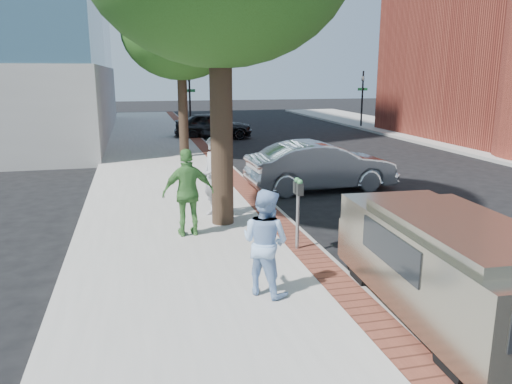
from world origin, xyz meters
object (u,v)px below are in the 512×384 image
object	(u,v)px
person_officer	(265,242)
sedan_silver	(321,166)
van	(443,262)
person_green	(188,193)
bg_car	(213,125)
parking_meter	(298,199)
person_gray	(214,177)

from	to	relation	value
person_officer	sedan_silver	size ratio (longest dim) A/B	0.37
sedan_silver	van	bearing A→B (deg)	169.05
person_green	van	distance (m)	5.57
person_green	bg_car	bearing A→B (deg)	-105.02
person_green	van	bearing A→B (deg)	121.87
parking_meter	sedan_silver	size ratio (longest dim) A/B	0.31
person_green	person_gray	bearing A→B (deg)	-124.24
parking_meter	person_gray	xyz separation A→B (m)	(-1.27, 2.78, -0.04)
person_green	bg_car	world-z (taller)	person_green
person_gray	van	distance (m)	6.36
person_gray	person_green	world-z (taller)	person_gray
person_green	sedan_silver	size ratio (longest dim) A/B	0.41
parking_meter	person_green	size ratio (longest dim) A/B	0.77
van	parking_meter	bearing A→B (deg)	115.16
person_officer	bg_car	xyz separation A→B (m)	(2.45, 20.92, -0.27)
parking_meter	person_gray	size ratio (longest dim) A/B	0.73
van	person_green	bearing A→B (deg)	129.07
person_gray	sedan_silver	world-z (taller)	person_gray
van	sedan_silver	bearing A→B (deg)	83.90
person_gray	bg_car	size ratio (longest dim) A/B	0.46
parking_meter	person_gray	bearing A→B (deg)	114.53
sedan_silver	person_green	bearing A→B (deg)	129.11
parking_meter	van	xyz separation A→B (m)	(1.26, -3.06, -0.30)
bg_car	van	bearing A→B (deg)	-174.92
person_gray	bg_car	world-z (taller)	person_gray
parking_meter	van	bearing A→B (deg)	-67.68
person_gray	bg_car	distance (m)	16.50
bg_car	van	xyz separation A→B (m)	(-0.03, -22.13, 0.16)
person_gray	van	bearing A→B (deg)	-1.63
parking_meter	sedan_silver	distance (m)	6.08
sedan_silver	bg_car	xyz separation A→B (m)	(-1.32, 13.59, -0.03)
person_gray	bg_car	xyz separation A→B (m)	(2.55, 16.29, -0.41)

